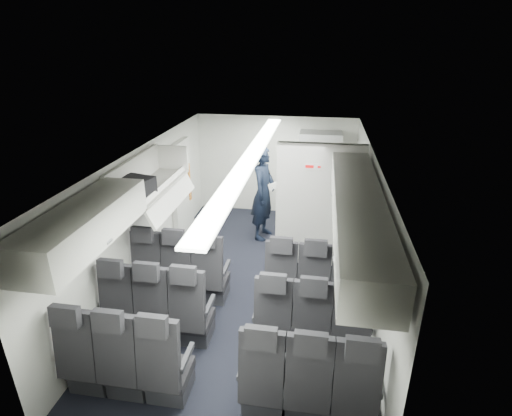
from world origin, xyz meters
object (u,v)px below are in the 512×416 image
(flight_attendant, at_px, (263,193))
(carry_on_bag, at_px, (138,186))
(galley_unit, at_px, (318,177))
(boarding_door, at_px, (182,189))
(seat_row_mid, at_px, (232,320))
(seat_row_front, at_px, (246,280))
(seat_row_rear, at_px, (214,375))

(flight_attendant, xyz_separation_m, carry_on_bag, (-1.37, -2.33, 0.89))
(galley_unit, relative_size, boarding_door, 1.02)
(seat_row_mid, relative_size, flight_attendant, 1.82)
(seat_row_mid, distance_m, boarding_door, 3.45)
(boarding_door, relative_size, flight_attendant, 1.01)
(seat_row_front, distance_m, seat_row_rear, 1.80)
(galley_unit, xyz_separation_m, carry_on_bag, (-2.39, -3.36, 0.85))
(seat_row_mid, distance_m, flight_attendant, 3.16)
(carry_on_bag, bearing_deg, galley_unit, 68.73)
(seat_row_rear, height_order, carry_on_bag, carry_on_bag)
(galley_unit, height_order, flight_attendant, galley_unit)
(seat_row_mid, bearing_deg, boarding_door, 118.77)
(seat_row_rear, relative_size, boarding_door, 1.79)
(seat_row_front, xyz_separation_m, boarding_door, (-1.64, 2.09, 0.55))
(seat_row_rear, relative_size, galley_unit, 1.75)
(seat_row_rear, xyz_separation_m, flight_attendant, (-0.07, 4.02, 0.51))
(galley_unit, height_order, carry_on_bag, carry_on_bag)
(seat_row_front, relative_size, seat_row_mid, 1.00)
(boarding_door, bearing_deg, flight_attendant, 4.92)
(seat_row_mid, relative_size, galley_unit, 1.75)
(galley_unit, bearing_deg, carry_on_bag, -125.41)
(seat_row_rear, distance_m, galley_unit, 5.17)
(seat_row_rear, distance_m, carry_on_bag, 2.63)
(galley_unit, relative_size, carry_on_bag, 4.52)
(seat_row_mid, distance_m, seat_row_rear, 0.90)
(seat_row_front, relative_size, boarding_door, 1.79)
(carry_on_bag, bearing_deg, seat_row_rear, -35.47)
(seat_row_mid, relative_size, carry_on_bag, 7.92)
(seat_row_mid, distance_m, carry_on_bag, 2.16)
(seat_row_front, xyz_separation_m, flight_attendant, (-0.07, 2.22, 0.51))
(boarding_door, relative_size, carry_on_bag, 4.43)
(seat_row_front, bearing_deg, seat_row_mid, -90.00)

